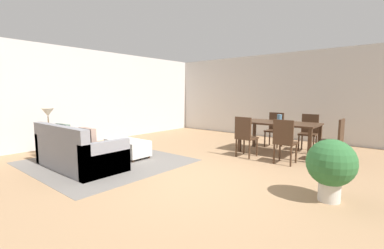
# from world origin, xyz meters

# --- Properties ---
(ground_plane) EXTENTS (10.80, 10.80, 0.00)m
(ground_plane) POSITION_xyz_m (0.00, 0.00, 0.00)
(ground_plane) COLOR #9E7A56
(wall_back) EXTENTS (9.00, 0.12, 2.70)m
(wall_back) POSITION_xyz_m (0.00, 5.00, 1.35)
(wall_back) COLOR beige
(wall_back) RESTS_ON ground_plane
(wall_left) EXTENTS (0.12, 11.00, 2.70)m
(wall_left) POSITION_xyz_m (-4.50, 0.50, 1.35)
(wall_left) COLOR beige
(wall_left) RESTS_ON ground_plane
(area_rug) EXTENTS (3.00, 2.80, 0.01)m
(area_rug) POSITION_xyz_m (-2.12, -0.28, 0.00)
(area_rug) COLOR slate
(area_rug) RESTS_ON ground_plane
(couch) EXTENTS (1.93, 0.93, 0.86)m
(couch) POSITION_xyz_m (-2.13, -0.87, 0.29)
(couch) COLOR gray
(couch) RESTS_ON ground_plane
(ottoman_table) EXTENTS (1.07, 0.53, 0.39)m
(ottoman_table) POSITION_xyz_m (-2.10, 0.26, 0.23)
(ottoman_table) COLOR silver
(ottoman_table) RESTS_ON ground_plane
(side_table) EXTENTS (0.40, 0.40, 0.59)m
(side_table) POSITION_xyz_m (-3.39, -0.89, 0.46)
(side_table) COLOR olive
(side_table) RESTS_ON ground_plane
(table_lamp) EXTENTS (0.26, 0.26, 0.53)m
(table_lamp) POSITION_xyz_m (-3.39, -0.89, 1.00)
(table_lamp) COLOR brown
(table_lamp) RESTS_ON side_table
(dining_table) EXTENTS (1.76, 0.92, 0.76)m
(dining_table) POSITION_xyz_m (0.41, 2.78, 0.67)
(dining_table) COLOR #422B1C
(dining_table) RESTS_ON ground_plane
(dining_chair_near_left) EXTENTS (0.42, 0.42, 0.92)m
(dining_chair_near_left) POSITION_xyz_m (-0.04, 1.95, 0.52)
(dining_chair_near_left) COLOR #422B1C
(dining_chair_near_left) RESTS_ON ground_plane
(dining_chair_near_right) EXTENTS (0.41, 0.41, 0.92)m
(dining_chair_near_right) POSITION_xyz_m (0.86, 1.92, 0.52)
(dining_chair_near_right) COLOR #422B1C
(dining_chair_near_right) RESTS_ON ground_plane
(dining_chair_far_left) EXTENTS (0.41, 0.41, 0.92)m
(dining_chair_far_left) POSITION_xyz_m (-0.00, 3.58, 0.52)
(dining_chair_far_left) COLOR #422B1C
(dining_chair_far_left) RESTS_ON ground_plane
(dining_chair_far_right) EXTENTS (0.43, 0.43, 0.92)m
(dining_chair_far_right) POSITION_xyz_m (0.87, 3.58, 0.52)
(dining_chair_far_right) COLOR #422B1C
(dining_chair_far_right) RESTS_ON ground_plane
(dining_chair_head_east) EXTENTS (0.41, 0.41, 0.92)m
(dining_chair_head_east) POSITION_xyz_m (1.63, 2.74, 0.52)
(dining_chair_head_east) COLOR #422B1C
(dining_chair_head_east) RESTS_ON ground_plane
(vase_centerpiece) EXTENTS (0.11, 0.11, 0.18)m
(vase_centerpiece) POSITION_xyz_m (0.40, 2.82, 0.85)
(vase_centerpiece) COLOR slate
(vase_centerpiece) RESTS_ON dining_table
(book_on_ottoman) EXTENTS (0.30, 0.26, 0.03)m
(book_on_ottoman) POSITION_xyz_m (-2.03, 0.19, 0.41)
(book_on_ottoman) COLOR silver
(book_on_ottoman) RESTS_ON ottoman_table
(potted_plant) EXTENTS (0.63, 0.63, 0.84)m
(potted_plant) POSITION_xyz_m (2.00, 0.51, 0.50)
(potted_plant) COLOR beige
(potted_plant) RESTS_ON ground_plane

